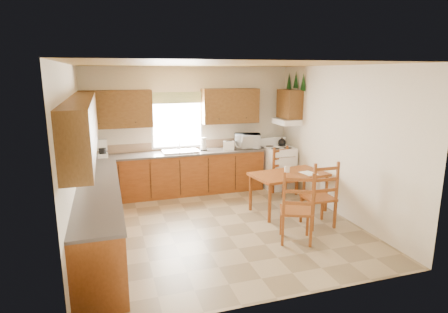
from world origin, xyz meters
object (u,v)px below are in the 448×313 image
object	(u,v)px
stove	(278,168)
chair_near_right	(319,193)
chair_near_left	(296,206)
chair_far_right	(288,172)
microwave	(247,141)
dining_table	(288,192)
chair_far_left	(285,171)

from	to	relation	value
stove	chair_near_right	bearing A→B (deg)	-98.26
chair_near_left	chair_far_right	xyz separation A→B (m)	(1.05, 2.32, -0.14)
chair_near_right	chair_far_right	distance (m)	1.94
microwave	chair_far_right	distance (m)	1.13
chair_near_right	chair_far_right	bearing A→B (deg)	-101.00
microwave	dining_table	bearing A→B (deg)	-64.60
chair_near_right	chair_far_right	size ratio (longest dim) A/B	1.32
stove	microwave	bearing A→B (deg)	158.78
dining_table	chair_far_right	distance (m)	1.25
chair_far_left	chair_far_right	xyz separation A→B (m)	(0.16, 0.19, -0.07)
stove	chair_far_left	bearing A→B (deg)	-97.37
stove	chair_far_right	size ratio (longest dim) A/B	1.07
chair_near_right	chair_far_left	size ratio (longest dim) A/B	1.14
dining_table	chair_far_left	xyz separation A→B (m)	(0.40, 0.92, 0.14)
stove	chair_far_right	world-z (taller)	stove
chair_near_right	chair_far_left	world-z (taller)	chair_near_right
dining_table	chair_far_right	size ratio (longest dim) A/B	1.59
dining_table	chair_far_left	distance (m)	1.01
microwave	chair_far_left	bearing A→B (deg)	-31.46
chair_near_right	chair_far_left	bearing A→B (deg)	-96.95
chair_far_left	microwave	bearing A→B (deg)	116.21
stove	microwave	size ratio (longest dim) A/B	1.75
chair_near_left	chair_far_left	world-z (taller)	chair_near_left
stove	chair_near_right	distance (m)	2.19
microwave	dining_table	distance (m)	1.79
microwave	dining_table	xyz separation A→B (m)	(0.21, -1.63, -0.71)
chair_far_right	stove	bearing A→B (deg)	103.74
chair_far_left	chair_far_right	distance (m)	0.26
chair_near_left	stove	bearing A→B (deg)	-86.93
stove	chair_far_right	distance (m)	0.30
chair_near_right	microwave	bearing A→B (deg)	-80.43
microwave	chair_far_right	size ratio (longest dim) A/B	0.61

